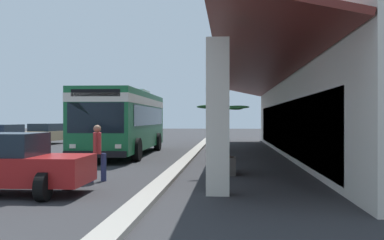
{
  "coord_description": "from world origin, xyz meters",
  "views": [
    {
      "loc": [
        24.74,
        6.23,
        1.81
      ],
      "look_at": [
        6.5,
        4.78,
        1.76
      ],
      "focal_mm": 43.32,
      "sensor_mm": 36.0,
      "label": 1
    }
  ],
  "objects_px": {
    "transit_bus": "(125,118)",
    "potted_palm": "(225,153)",
    "parked_sedan_blue": "(1,137)",
    "parked_sedan_tan": "(45,134)",
    "pedestrian": "(97,150)"
  },
  "relations": [
    {
      "from": "parked_sedan_blue",
      "to": "transit_bus",
      "type": "bearing_deg",
      "value": 68.51
    },
    {
      "from": "transit_bus",
      "to": "potted_palm",
      "type": "height_order",
      "value": "transit_bus"
    },
    {
      "from": "parked_sedan_tan",
      "to": "pedestrian",
      "type": "relative_size",
      "value": 2.79
    },
    {
      "from": "transit_bus",
      "to": "parked_sedan_blue",
      "type": "relative_size",
      "value": 2.52
    },
    {
      "from": "parked_sedan_blue",
      "to": "pedestrian",
      "type": "bearing_deg",
      "value": 36.04
    },
    {
      "from": "parked_sedan_blue",
      "to": "pedestrian",
      "type": "xyz_separation_m",
      "value": [
        13.21,
        9.61,
        0.16
      ]
    },
    {
      "from": "transit_bus",
      "to": "pedestrian",
      "type": "relative_size",
      "value": 6.89
    },
    {
      "from": "transit_bus",
      "to": "pedestrian",
      "type": "bearing_deg",
      "value": 8.38
    },
    {
      "from": "parked_sedan_blue",
      "to": "pedestrian",
      "type": "height_order",
      "value": "pedestrian"
    },
    {
      "from": "parked_sedan_tan",
      "to": "transit_bus",
      "type": "bearing_deg",
      "value": 41.15
    },
    {
      "from": "transit_bus",
      "to": "parked_sedan_tan",
      "type": "bearing_deg",
      "value": -138.85
    },
    {
      "from": "transit_bus",
      "to": "potted_palm",
      "type": "distance_m",
      "value": 9.65
    },
    {
      "from": "pedestrian",
      "to": "transit_bus",
      "type": "bearing_deg",
      "value": -171.62
    },
    {
      "from": "parked_sedan_tan",
      "to": "pedestrian",
      "type": "bearing_deg",
      "value": 26.04
    },
    {
      "from": "parked_sedan_blue",
      "to": "potted_palm",
      "type": "bearing_deg",
      "value": 49.56
    }
  ]
}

